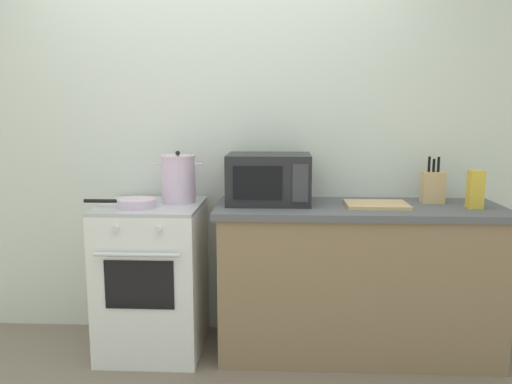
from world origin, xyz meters
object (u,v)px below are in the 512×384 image
at_px(frying_pan, 135,203).
at_px(pasta_box, 475,189).
at_px(microwave, 269,179).
at_px(cutting_board, 377,205).
at_px(stock_pot, 178,179).
at_px(knife_block, 433,187).
at_px(stove, 153,278).

distance_m(frying_pan, pasta_box, 1.97).
bearing_deg(microwave, cutting_board, -6.96).
relative_size(frying_pan, cutting_board, 1.18).
bearing_deg(stock_pot, frying_pan, -141.60).
bearing_deg(knife_block, cutting_board, -158.82).
xyz_separation_m(stock_pot, knife_block, (1.55, 0.06, -0.05)).
height_order(microwave, pasta_box, microwave).
bearing_deg(knife_block, stove, -175.28).
relative_size(stock_pot, frying_pan, 0.75).
distance_m(stock_pot, cutting_board, 1.20).
bearing_deg(pasta_box, cutting_board, 176.90).
distance_m(stove, knife_block, 1.80).
relative_size(stove, microwave, 1.84).
distance_m(stock_pot, knife_block, 1.56).
xyz_separation_m(frying_pan, microwave, (0.78, 0.17, 0.12)).
distance_m(microwave, cutting_board, 0.66).
distance_m(frying_pan, cutting_board, 1.42).
xyz_separation_m(knife_block, pasta_box, (0.19, -0.17, 0.01)).
height_order(microwave, cutting_board, microwave).
bearing_deg(frying_pan, stove, 55.20).
bearing_deg(pasta_box, stock_pot, 176.39).
bearing_deg(stock_pot, stove, -152.48).
height_order(frying_pan, pasta_box, pasta_box).
bearing_deg(microwave, frying_pan, -167.39).
xyz_separation_m(microwave, pasta_box, (1.19, -0.11, -0.04)).
height_order(stove, pasta_box, pasta_box).
relative_size(stove, stock_pot, 2.90).
relative_size(cutting_board, pasta_box, 1.64).
relative_size(microwave, pasta_box, 2.27).
distance_m(stock_pot, pasta_box, 1.75).
height_order(stock_pot, microwave, stock_pot).
bearing_deg(frying_pan, knife_block, 7.55).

